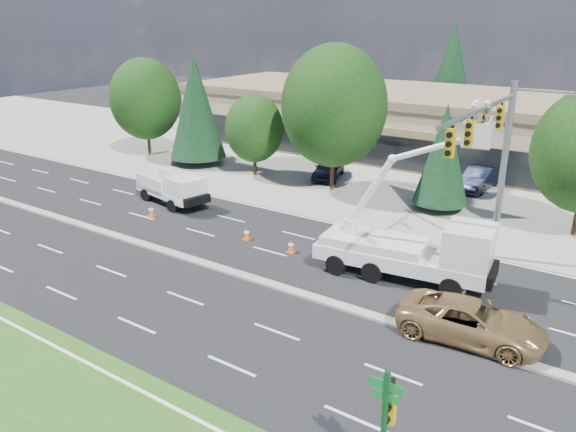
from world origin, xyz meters
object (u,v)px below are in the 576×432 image
Objects in this scene: street_sign_pole at (386,423)px; minivan at (471,321)px; bucket_truck at (420,244)px; signal_mast at (495,151)px; utility_pickup at (175,192)px.

street_sign_pole reaches higher than minivan.
bucket_truck is 1.55× the size of minivan.
street_sign_pole is 0.72× the size of minivan.
minivan is at bearing -52.39° from bucket_truck.
street_sign_pole is at bearing -82.73° from signal_mast.
signal_mast is at bearing 14.64° from utility_pickup.
bucket_truck is 5.30m from minivan.
bucket_truck is at bearing 108.11° from street_sign_pole.
signal_mast is 5.44m from bucket_truck.
signal_mast is 1.18× the size of bucket_truck.
utility_pickup is (-19.87, -0.98, -5.18)m from signal_mast.
bucket_truck reaches higher than street_sign_pole.
street_sign_pole is at bearing -21.70° from utility_pickup.
signal_mast is 15.99m from street_sign_pole.
minivan is (1.47, -6.42, -5.28)m from signal_mast.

